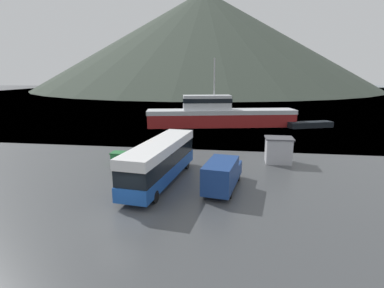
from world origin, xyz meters
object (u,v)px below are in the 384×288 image
(storage_bin, at_px, (119,158))
(tour_bus, at_px, (161,160))
(delivery_van, at_px, (222,174))
(small_boat, at_px, (310,125))
(dock_kiosk, at_px, (278,150))
(fishing_boat, at_px, (219,114))

(storage_bin, bearing_deg, tour_bus, -39.19)
(delivery_van, distance_m, storage_bin, 11.77)
(storage_bin, relative_size, small_boat, 0.18)
(tour_bus, xyz_separation_m, small_boat, (18.43, 29.01, -1.44))
(delivery_van, height_order, dock_kiosk, dock_kiosk)
(tour_bus, bearing_deg, dock_kiosk, 41.62)
(delivery_van, relative_size, dock_kiosk, 2.34)
(small_boat, bearing_deg, dock_kiosk, 139.21)
(tour_bus, height_order, storage_bin, tour_bus)
(dock_kiosk, distance_m, small_boat, 23.30)
(fishing_boat, distance_m, small_boat, 15.37)
(storage_bin, distance_m, dock_kiosk, 16.02)
(tour_bus, relative_size, fishing_boat, 0.46)
(fishing_boat, height_order, storage_bin, fishing_boat)
(tour_bus, xyz_separation_m, storage_bin, (-5.41, 4.41, -1.30))
(fishing_boat, bearing_deg, storage_bin, -32.05)
(storage_bin, bearing_deg, dock_kiosk, 9.93)
(fishing_boat, xyz_separation_m, storage_bin, (-8.58, -23.64, -1.45))
(dock_kiosk, bearing_deg, storage_bin, -170.07)
(small_boat, bearing_deg, tour_bus, 127.08)
(tour_bus, height_order, fishing_boat, fishing_boat)
(fishing_boat, height_order, dock_kiosk, fishing_boat)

